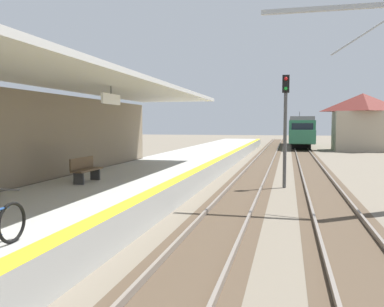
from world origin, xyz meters
TOP-DOWN VIEW (x-y plane):
  - station_platform at (-2.50, 16.00)m, footprint 5.00×80.00m
  - station_building_with_canopy at (-4.30, 9.78)m, footprint 4.85×24.00m
  - track_pair_nearest_platform at (1.90, 20.00)m, footprint 2.34×120.00m
  - track_pair_middle at (5.30, 20.00)m, footprint 2.34×120.00m
  - approaching_train at (5.30, 54.07)m, footprint 2.93×19.60m
  - rail_signal_post at (3.62, 17.93)m, footprint 0.32×0.34m
  - platform_bench at (-3.23, 11.78)m, footprint 0.45×1.60m
  - distant_trackside_house at (11.78, 47.03)m, footprint 6.60×5.28m

SIDE VIEW (x-z plane):
  - track_pair_nearest_platform at x=1.90m, z-range -0.03..0.13m
  - track_pair_middle at x=5.30m, z-range -0.03..0.13m
  - station_platform at x=-2.50m, z-range 0.00..0.90m
  - platform_bench at x=-3.23m, z-range 0.93..1.81m
  - approaching_train at x=5.30m, z-range -0.20..4.56m
  - station_building_with_canopy at x=-4.30m, z-range 0.44..4.87m
  - rail_signal_post at x=3.62m, z-range 0.59..5.79m
  - distant_trackside_house at x=11.78m, z-range 0.14..6.54m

